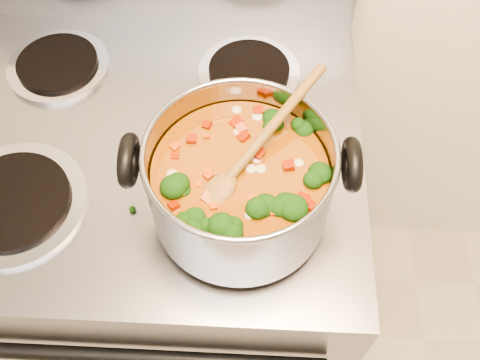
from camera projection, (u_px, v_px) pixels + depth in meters
The scene contains 4 objects.
electric_range at pixel (172, 251), 1.26m from camera, with size 0.72×0.66×1.08m.
stockpot at pixel (240, 182), 0.73m from camera, with size 0.31×0.25×0.15m.
wooden_spoon at pixel (246, 158), 0.70m from camera, with size 0.18×0.22×0.08m.
cooktop_crumbs at pixel (249, 219), 0.79m from camera, with size 0.31×0.31×0.01m.
Camera 1 is at (0.22, 0.63, 1.62)m, focal length 40.00 mm.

